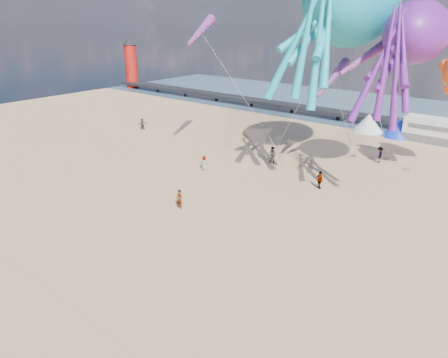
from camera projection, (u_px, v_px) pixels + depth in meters
ground at (157, 273)px, 24.02m from camera, size 120.00×120.00×0.00m
water at (414, 114)px, 63.78m from camera, size 120.00×120.00×0.00m
pier at (233, 98)px, 71.71m from camera, size 60.00×3.00×0.50m
lighthouse at (131, 67)px, 86.66m from camera, size 2.60×2.60×9.00m
motorhome_0 at (433, 130)px, 48.90m from camera, size 6.60×2.50×3.00m
tent_white at (368, 123)px, 53.65m from camera, size 4.00×4.00×2.40m
tent_blue at (399, 127)px, 51.33m from camera, size 4.00×4.00×2.40m
rope_line at (84, 318)px, 20.40m from camera, size 34.00×0.03×0.03m
standing_person at (179, 199)px, 31.87m from camera, size 0.60×0.39×1.63m
beachgoer_0 at (204, 163)px, 40.08m from camera, size 0.63×0.53×1.48m
beachgoer_1 at (273, 155)px, 41.81m from camera, size 0.96×0.69×1.84m
beachgoer_2 at (380, 155)px, 42.10m from camera, size 0.76×0.92×1.73m
beachgoer_3 at (320, 180)px, 35.69m from camera, size 1.23×1.05×1.65m
beachgoer_4 at (142, 124)px, 54.72m from camera, size 0.75×0.98×1.55m
sandbag_a at (277, 149)px, 46.62m from camera, size 0.50×0.35×0.22m
sandbag_b at (354, 157)px, 43.93m from camera, size 0.50×0.35×0.22m
sandbag_c at (407, 169)px, 40.26m from camera, size 0.50×0.35×0.22m
sandbag_d at (389, 158)px, 43.33m from camera, size 0.50×0.35×0.22m
sandbag_e at (353, 156)px, 43.95m from camera, size 0.50×0.35×0.22m
kite_octopus_teal at (352, 1)px, 35.58m from camera, size 7.05×13.28×14.49m
kite_octopus_purple at (417, 32)px, 31.66m from camera, size 6.29×10.69×11.45m
windsock_left at (200, 31)px, 40.84m from camera, size 3.26×6.52×6.54m
windsock_mid at (365, 58)px, 34.54m from camera, size 3.28×5.62×5.72m
windsock_right at (332, 78)px, 37.48m from camera, size 1.26×5.76×5.71m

